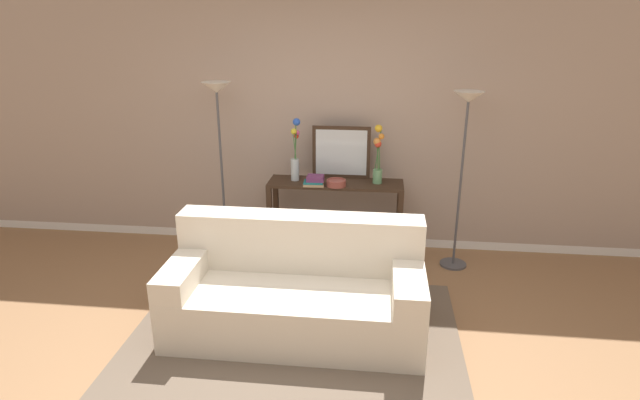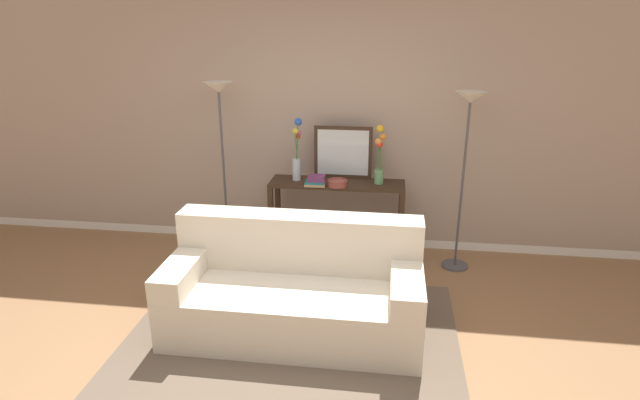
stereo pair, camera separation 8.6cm
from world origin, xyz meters
TOP-DOWN VIEW (x-y plane):
  - ground_plane at (0.00, 0.00)m, footprint 16.00×16.00m
  - back_wall at (0.00, 2.37)m, footprint 12.00×0.15m
  - area_rug at (-0.04, 0.45)m, footprint 2.55×1.96m
  - couch at (-0.04, 0.61)m, footprint 1.95×0.87m
  - console_table at (0.14, 1.96)m, footprint 1.33×0.38m
  - floor_lamp_left at (-0.99, 1.90)m, footprint 0.28×0.28m
  - floor_lamp_right at (1.34, 1.90)m, footprint 0.28×0.28m
  - wall_mirror at (0.18, 2.12)m, footprint 0.58×0.02m
  - vase_tall_flowers at (-0.26, 1.99)m, footprint 0.10×0.13m
  - vase_short_flowers at (0.55, 1.98)m, footprint 0.10×0.14m
  - fruit_bowl at (0.16, 1.84)m, footprint 0.19×0.19m
  - book_stack at (-0.05, 1.84)m, footprint 0.21×0.17m
  - book_row_under_console at (-0.21, 1.96)m, footprint 0.38×0.18m

SIDE VIEW (x-z plane):
  - ground_plane at x=0.00m, z-range -0.02..0.00m
  - area_rug at x=-0.04m, z-range 0.00..0.01m
  - book_row_under_console at x=-0.21m, z-range -0.01..0.12m
  - couch at x=-0.04m, z-range -0.12..0.76m
  - console_table at x=0.14m, z-range 0.16..0.97m
  - fruit_bowl at x=0.16m, z-range 0.81..0.87m
  - book_stack at x=-0.05m, z-range 0.81..0.90m
  - wall_mirror at x=0.18m, z-range 0.81..1.34m
  - vase_short_flowers at x=0.55m, z-range 0.79..1.37m
  - vase_tall_flowers at x=-0.26m, z-range 0.78..1.40m
  - floor_lamp_right at x=1.34m, z-range 0.50..2.22m
  - floor_lamp_left at x=-0.99m, z-range 0.51..2.29m
  - back_wall at x=0.00m, z-range 0.00..3.03m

